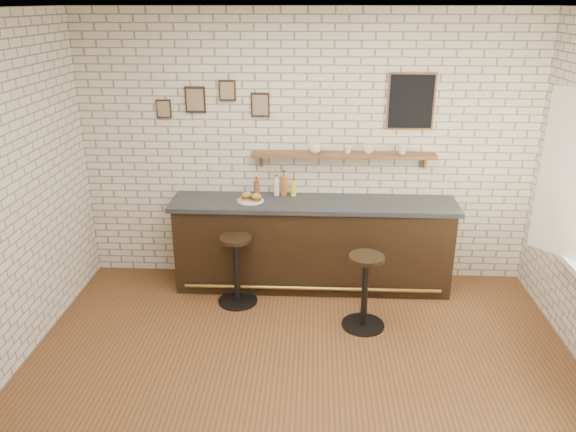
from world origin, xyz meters
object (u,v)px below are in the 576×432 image
(bitters_bottle_white, at_px, (277,187))
(bitters_bottle_amber, at_px, (284,185))
(shelf_cup_a, at_px, (315,148))
(shelf_cup_b, at_px, (348,150))
(ciabatta_sandwich, at_px, (252,197))
(bar_stool_left, at_px, (237,268))
(shelf_cup_c, at_px, (369,149))
(condiment_bottle_yellow, at_px, (293,189))
(shelf_cup_d, at_px, (402,150))
(bitters_bottle_brown, at_px, (257,188))
(sandwich_plate, at_px, (251,201))
(bar_counter, at_px, (313,244))
(bar_stool_right, at_px, (365,289))

(bitters_bottle_white, bearing_deg, bitters_bottle_amber, 0.00)
(shelf_cup_a, relative_size, shelf_cup_b, 1.49)
(ciabatta_sandwich, distance_m, bar_stool_left, 0.78)
(shelf_cup_c, bearing_deg, ciabatta_sandwich, 101.30)
(ciabatta_sandwich, bearing_deg, shelf_cup_a, 18.07)
(bar_stool_left, bearing_deg, shelf_cup_b, 28.68)
(condiment_bottle_yellow, relative_size, shelf_cup_a, 1.46)
(ciabatta_sandwich, bearing_deg, shelf_cup_d, 7.79)
(ciabatta_sandwich, xyz_separation_m, bitters_bottle_brown, (0.03, 0.21, 0.03))
(sandwich_plate, height_order, shelf_cup_c, shelf_cup_c)
(bar_counter, distance_m, bar_stool_left, 0.91)
(bar_counter, relative_size, bitters_bottle_brown, 14.79)
(shelf_cup_d, bearing_deg, condiment_bottle_yellow, 163.06)
(bar_counter, bearing_deg, bitters_bottle_amber, 150.05)
(sandwich_plate, bearing_deg, bar_stool_right, -34.64)
(bar_counter, bearing_deg, shelf_cup_c, 18.88)
(shelf_cup_c, bearing_deg, bitters_bottle_brown, 91.75)
(bar_counter, distance_m, bitters_bottle_amber, 0.73)
(bar_stool_right, bearing_deg, sandwich_plate, 145.36)
(shelf_cup_b, bearing_deg, bitters_bottle_white, 126.67)
(sandwich_plate, distance_m, bitters_bottle_amber, 0.42)
(condiment_bottle_yellow, xyz_separation_m, bar_stool_right, (0.74, -1.04, -0.68))
(shelf_cup_b, distance_m, shelf_cup_c, 0.22)
(bitters_bottle_amber, height_order, shelf_cup_a, shelf_cup_a)
(bitters_bottle_amber, relative_size, shelf_cup_a, 2.14)
(shelf_cup_a, relative_size, shelf_cup_c, 1.06)
(bar_counter, height_order, sandwich_plate, sandwich_plate)
(bitters_bottle_white, bearing_deg, ciabatta_sandwich, -140.53)
(sandwich_plate, xyz_separation_m, shelf_cup_c, (1.27, 0.22, 0.53))
(bar_stool_left, xyz_separation_m, shelf_cup_c, (1.39, 0.63, 1.14))
(ciabatta_sandwich, relative_size, bitters_bottle_amber, 0.94)
(bitters_bottle_amber, bearing_deg, bar_stool_right, -50.69)
(condiment_bottle_yellow, relative_size, shelf_cup_d, 1.88)
(bar_counter, relative_size, bitters_bottle_white, 13.20)
(bitters_bottle_white, distance_m, shelf_cup_b, 0.89)
(sandwich_plate, xyz_separation_m, bitters_bottle_amber, (0.35, 0.21, 0.11))
(shelf_cup_a, distance_m, shelf_cup_d, 0.94)
(ciabatta_sandwich, height_order, condiment_bottle_yellow, condiment_bottle_yellow)
(condiment_bottle_yellow, bearing_deg, shelf_cup_b, 0.91)
(ciabatta_sandwich, xyz_separation_m, condiment_bottle_yellow, (0.45, 0.21, 0.03))
(shelf_cup_b, bearing_deg, condiment_bottle_yellow, 126.89)
(bar_stool_left, height_order, shelf_cup_b, shelf_cup_b)
(sandwich_plate, relative_size, ciabatta_sandwich, 1.05)
(bitters_bottle_amber, bearing_deg, bitters_bottle_white, -180.00)
(bitters_bottle_amber, bearing_deg, bar_stool_left, -126.65)
(bitters_bottle_amber, relative_size, shelf_cup_d, 2.77)
(bitters_bottle_brown, relative_size, bitters_bottle_amber, 0.73)
(bar_counter, xyz_separation_m, shelf_cup_d, (0.95, 0.20, 1.04))
(sandwich_plate, height_order, bitters_bottle_white, bitters_bottle_white)
(shelf_cup_b, bearing_deg, ciabatta_sandwich, 138.09)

